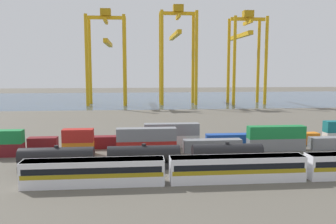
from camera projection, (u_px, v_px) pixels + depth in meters
ground_plane at (154, 122)px, 112.74m from camera, size 420.00×420.00×0.00m
harbour_water at (146, 99)px, 201.84m from camera, size 400.00×110.00×0.01m
passenger_train at (237, 167)px, 53.29m from camera, size 63.89×3.14×3.90m
freight_tank_row at (144, 157)px, 60.19m from camera, size 41.72×2.89×4.35m
shipping_container_0 at (8, 150)px, 68.67m from camera, size 6.04×2.44×2.60m
shipping_container_1 at (7, 137)px, 68.35m from camera, size 6.04×2.44×2.60m
shipping_container_2 at (78, 148)px, 69.93m from camera, size 6.04×2.44×2.60m
shipping_container_3 at (78, 136)px, 69.62m from camera, size 6.04×2.44×2.60m
shipping_container_4 at (147, 147)px, 71.19m from camera, size 12.10×2.44×2.60m
shipping_container_5 at (146, 134)px, 70.88m from camera, size 12.10×2.44×2.60m
shipping_container_6 at (212, 146)px, 72.45m from camera, size 12.10×2.44×2.60m
shipping_container_7 at (276, 144)px, 73.72m from camera, size 12.10×2.44×2.60m
shipping_container_8 at (276, 132)px, 73.40m from camera, size 12.10×2.44×2.60m
shipping_container_10 at (43, 143)px, 74.64m from camera, size 6.04×2.44×2.60m
shipping_container_11 at (108, 142)px, 75.92m from camera, size 12.10×2.44×2.60m
shipping_container_12 at (172, 141)px, 77.20m from camera, size 12.10×2.44×2.60m
shipping_container_13 at (172, 129)px, 76.88m from camera, size 12.10×2.44×2.60m
shipping_container_14 at (233, 140)px, 78.48m from camera, size 12.10×2.44×2.60m
shipping_container_15 at (292, 139)px, 79.76m from camera, size 12.10×2.44×2.60m
gantry_crane_west at (107, 48)px, 168.00m from camera, size 18.70×37.50×45.04m
gantry_crane_central at (177, 45)px, 171.33m from camera, size 17.92×39.70×47.46m
gantry_crane_east at (245, 47)px, 174.49m from camera, size 17.15×38.65×45.24m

